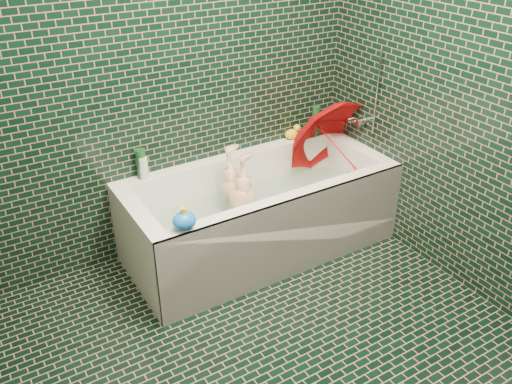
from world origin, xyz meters
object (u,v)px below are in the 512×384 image
rubber_duck (292,133)px  bathtub (261,221)px  umbrella (336,146)px  child (242,211)px  bath_toy (184,220)px

rubber_duck → bathtub: bearing=-128.7°
bathtub → umbrella: size_ratio=2.81×
bathtub → rubber_duck: rubber_duck is taller
bathtub → rubber_duck: 0.71m
bathtub → rubber_duck: bearing=36.2°
umbrella → bathtub: bearing=-171.9°
child → umbrella: umbrella is taller
child → rubber_duck: bearing=116.7°
umbrella → rubber_duck: umbrella is taller
child → umbrella: bearing=90.4°
bath_toy → bathtub: bearing=46.9°
bathtub → bath_toy: (-0.66, -0.31, 0.39)m
rubber_duck → child: bearing=-137.3°
bath_toy → rubber_duck: bearing=51.8°
umbrella → rubber_duck: size_ratio=4.57×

